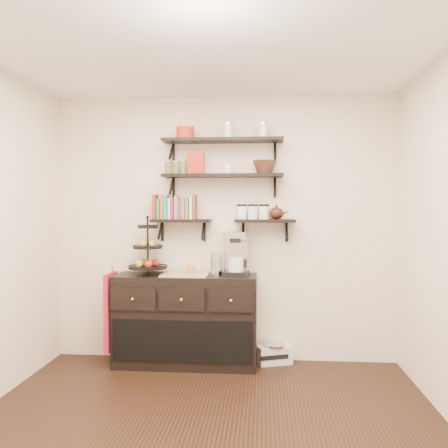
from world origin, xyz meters
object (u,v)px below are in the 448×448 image
at_px(sideboard, 186,320).
at_px(radio, 274,354).
at_px(fruit_stand, 148,255).
at_px(coffee_maker, 236,254).

height_order(sideboard, radio, sideboard).
bearing_deg(radio, sideboard, 167.72).
bearing_deg(radio, fruit_stand, 165.35).
relative_size(sideboard, coffee_maker, 3.26).
xyz_separation_m(sideboard, radio, (0.88, 0.11, -0.35)).
bearing_deg(radio, coffee_maker, 172.76).
height_order(sideboard, fruit_stand, fruit_stand).
xyz_separation_m(sideboard, coffee_maker, (0.50, 0.03, 0.65)).
bearing_deg(fruit_stand, coffee_maker, 1.63).
distance_m(fruit_stand, coffee_maker, 0.88).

